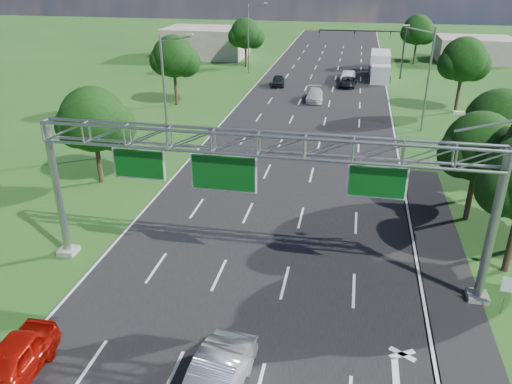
% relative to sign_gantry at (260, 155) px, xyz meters
% --- Properties ---
extents(ground, '(220.00, 220.00, 0.00)m').
position_rel_sign_gantry_xyz_m(ground, '(-0.33, 18.00, -6.89)').
color(ground, '#1B4F17').
rests_on(ground, ground).
extents(road, '(18.00, 180.00, 0.02)m').
position_rel_sign_gantry_xyz_m(road, '(-0.33, 18.00, -6.89)').
color(road, black).
rests_on(road, ground).
extents(road_flare, '(3.00, 30.00, 0.02)m').
position_rel_sign_gantry_xyz_m(road_flare, '(9.87, 2.00, -6.89)').
color(road_flare, black).
rests_on(road_flare, ground).
extents(sign_gantry, '(23.50, 1.00, 9.56)m').
position_rel_sign_gantry_xyz_m(sign_gantry, '(0.00, 0.00, 0.00)').
color(sign_gantry, gray).
rests_on(sign_gantry, ground).
extents(regulatory_sign, '(0.60, 0.08, 2.10)m').
position_rel_sign_gantry_xyz_m(regulatory_sign, '(12.07, -1.02, -5.38)').
color(regulatory_sign, gray).
rests_on(regulatory_sign, ground).
extents(traffic_signal, '(12.21, 0.24, 7.00)m').
position_rel_sign_gantry_xyz_m(traffic_signal, '(7.15, 53.00, -1.72)').
color(traffic_signal, black).
rests_on(traffic_signal, ground).
extents(streetlight_l_near, '(2.97, 0.22, 10.16)m').
position_rel_sign_gantry_xyz_m(streetlight_l_near, '(-11.63, 18.00, -1.31)').
color(streetlight_l_near, gray).
rests_on(streetlight_l_near, ground).
extents(streetlight_l_far, '(2.97, 0.22, 10.16)m').
position_rel_sign_gantry_xyz_m(streetlight_l_far, '(-11.63, 53.00, -1.31)').
color(streetlight_l_far, gray).
rests_on(streetlight_l_far, ground).
extents(streetlight_r_mid, '(2.97, 0.22, 10.16)m').
position_rel_sign_gantry_xyz_m(streetlight_r_mid, '(10.97, 28.00, -1.31)').
color(streetlight_r_mid, gray).
rests_on(streetlight_r_mid, ground).
extents(tree_verge_la, '(5.76, 4.80, 7.40)m').
position_rel_sign_gantry_xyz_m(tree_verge_la, '(-14.25, 10.04, -2.13)').
color(tree_verge_la, '#2D2116').
rests_on(tree_verge_la, ground).
extents(tree_verge_lb, '(5.76, 4.80, 8.06)m').
position_rel_sign_gantry_xyz_m(tree_verge_lb, '(-16.25, 33.04, -1.48)').
color(tree_verge_lb, '#2D2116').
rests_on(tree_verge_lb, ground).
extents(tree_verge_lc, '(5.76, 4.80, 7.62)m').
position_rel_sign_gantry_xyz_m(tree_verge_lc, '(-13.25, 58.04, -1.92)').
color(tree_verge_lc, '#2D2116').
rests_on(tree_verge_lc, ground).
extents(tree_verge_rd, '(5.76, 4.80, 8.28)m').
position_rel_sign_gantry_xyz_m(tree_verge_rd, '(15.75, 36.04, -1.26)').
color(tree_verge_rd, '#2D2116').
rests_on(tree_verge_rd, ground).
extents(tree_verge_re, '(5.76, 4.80, 7.84)m').
position_rel_sign_gantry_xyz_m(tree_verge_re, '(13.75, 66.04, -1.70)').
color(tree_verge_re, '#2D2116').
rests_on(tree_verge_re, ground).
extents(building_left, '(14.00, 10.00, 5.00)m').
position_rel_sign_gantry_xyz_m(building_left, '(-22.33, 66.00, -4.39)').
color(building_left, gray).
rests_on(building_left, ground).
extents(building_right, '(12.00, 9.00, 4.00)m').
position_rel_sign_gantry_xyz_m(building_right, '(23.67, 70.00, -4.89)').
color(building_right, gray).
rests_on(building_right, ground).
extents(red_coupe, '(2.11, 4.94, 1.67)m').
position_rel_sign_gantry_xyz_m(red_coupe, '(-8.33, -9.35, -6.06)').
color(red_coupe, '#B21008').
rests_on(red_coupe, ground).
extents(silver_sedan, '(2.44, 5.39, 1.72)m').
position_rel_sign_gantry_xyz_m(silver_sedan, '(-0.09, -8.64, -6.03)').
color(silver_sedan, silver).
rests_on(silver_sedan, ground).
extents(car_queue_a, '(2.34, 5.10, 1.44)m').
position_rel_sign_gantry_xyz_m(car_queue_a, '(-0.44, 38.16, -6.17)').
color(car_queue_a, '#B9B9B9').
rests_on(car_queue_a, ground).
extents(car_queue_b, '(2.43, 4.69, 1.26)m').
position_rel_sign_gantry_xyz_m(car_queue_b, '(3.33, 46.64, -6.26)').
color(car_queue_b, black).
rests_on(car_queue_b, ground).
extents(car_queue_c, '(2.14, 4.23, 1.38)m').
position_rel_sign_gantry_xyz_m(car_queue_c, '(-6.01, 45.29, -6.20)').
color(car_queue_c, black).
rests_on(car_queue_c, ground).
extents(car_queue_d, '(2.01, 4.52, 1.44)m').
position_rel_sign_gantry_xyz_m(car_queue_d, '(3.23, 49.83, -6.17)').
color(car_queue_d, white).
rests_on(car_queue_d, ground).
extents(box_truck, '(2.93, 9.49, 3.57)m').
position_rel_sign_gantry_xyz_m(box_truck, '(7.67, 53.18, -5.18)').
color(box_truck, silver).
rests_on(box_truck, ground).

